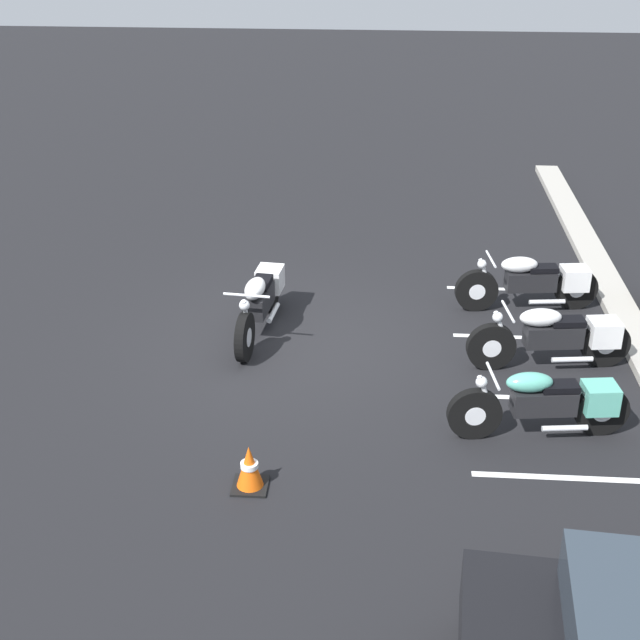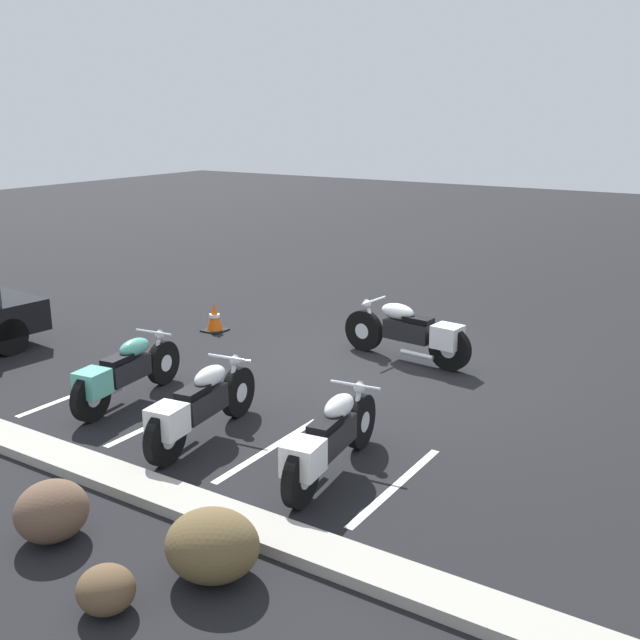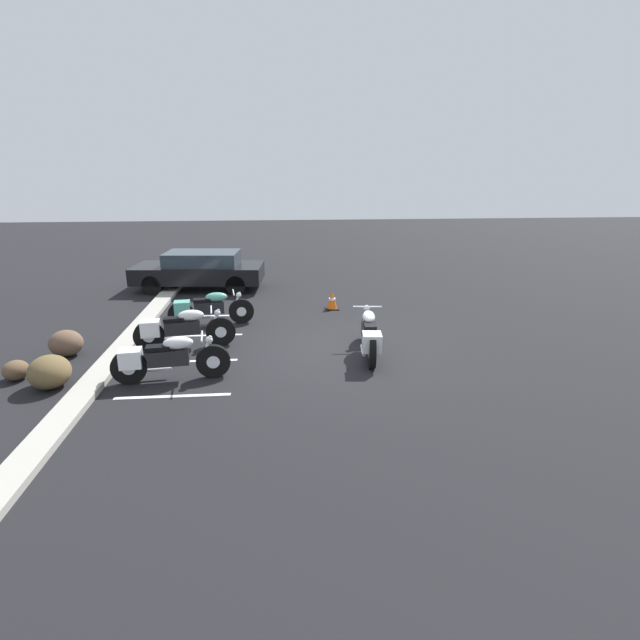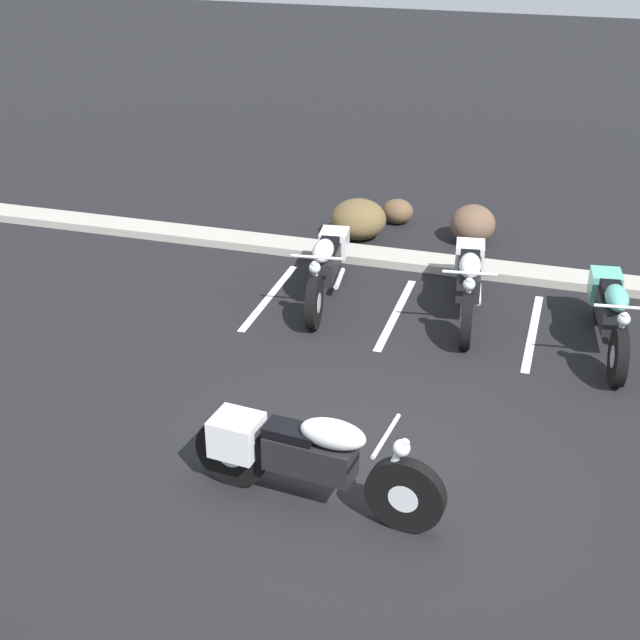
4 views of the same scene
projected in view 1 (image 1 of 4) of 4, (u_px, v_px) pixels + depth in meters
ground at (295, 344)px, 13.08m from camera, size 60.00×60.00×0.00m
motorcycle_white_featured at (260, 300)px, 13.29m from camera, size 2.38×0.69×0.93m
parked_bike_0 at (535, 282)px, 13.93m from camera, size 0.68×2.26×0.89m
parked_bike_1 at (558, 336)px, 12.26m from camera, size 0.70×2.29×0.90m
parked_bike_2 at (549, 402)px, 10.74m from camera, size 0.68×2.23×0.88m
traffic_cone at (249, 468)px, 9.91m from camera, size 0.40×0.40×0.54m
stall_line_0 at (510, 289)px, 14.81m from camera, size 0.10×2.10×0.00m
stall_line_1 at (524, 337)px, 13.26m from camera, size 0.10×2.10×0.00m
stall_line_2 at (542, 398)px, 11.71m from camera, size 0.10×2.10×0.00m
stall_line_3 at (564, 478)px, 10.17m from camera, size 0.10×2.10×0.00m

